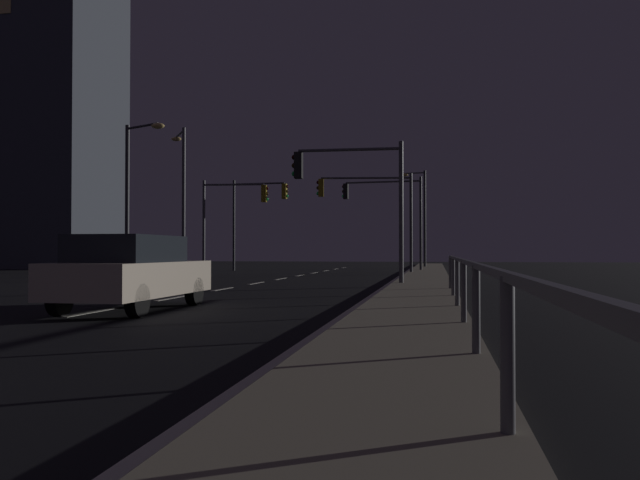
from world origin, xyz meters
name	(u,v)px	position (x,y,z in m)	size (l,w,h in m)	color
ground_plane	(227,289)	(0.00, 17.50, 0.00)	(112.00, 112.00, 0.00)	black
sidewalk_right	(421,288)	(6.39, 17.50, 0.07)	(2.09, 77.00, 0.14)	gray
lane_markings_center	(256,283)	(0.00, 21.00, 0.01)	(0.14, 50.00, 0.01)	silver
lane_edge_line	(391,282)	(5.10, 22.50, 0.01)	(0.14, 53.00, 0.01)	silver
car	(132,271)	(0.59, 9.54, 0.82)	(1.84, 4.41, 1.57)	beige
traffic_light_far_right	(351,183)	(3.90, 19.61, 3.66)	(4.01, 0.35, 4.98)	#4C4C51
traffic_light_mid_right	(256,207)	(-4.31, 36.13, 4.04)	(3.69, 0.42, 5.78)	#2D3033
traffic_light_far_center	(369,201)	(3.33, 31.27, 3.94)	(5.11, 0.95, 5.30)	#38383D
traffic_light_near_left	(232,208)	(-4.43, 31.57, 3.70)	(3.76, 0.59, 5.25)	#4C4C51
traffic_light_overhead_east	(386,204)	(3.89, 35.95, 4.12)	(4.91, 0.65, 5.58)	#38383D
street_lamp_mid_block	(421,209)	(5.81, 44.09, 4.34)	(1.86, 0.56, 6.97)	#2D3033
street_lamp_median	(182,187)	(-6.00, 28.17, 4.57)	(1.52, 2.00, 7.56)	#4C4C51
street_lamp_corner	(133,185)	(-5.54, 21.84, 4.02)	(2.10, 1.09, 6.56)	#38383D
barrier_fence	(464,275)	(7.29, 7.24, 0.88)	(0.09, 18.57, 0.98)	#59595E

